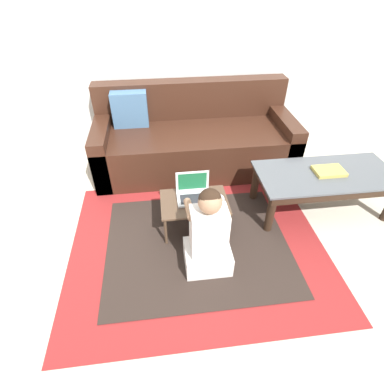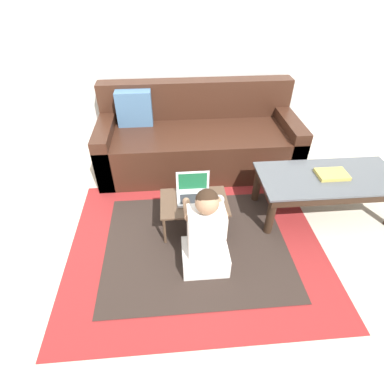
{
  "view_description": "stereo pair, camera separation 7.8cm",
  "coord_description": "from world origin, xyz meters",
  "px_view_note": "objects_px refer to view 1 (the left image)",
  "views": [
    {
      "loc": [
        -0.22,
        -1.8,
        1.89
      ],
      "look_at": [
        0.01,
        0.1,
        0.35
      ],
      "focal_mm": 28.0,
      "sensor_mm": 36.0,
      "label": 1
    },
    {
      "loc": [
        -0.14,
        -1.81,
        1.89
      ],
      "look_at": [
        0.01,
        0.1,
        0.35
      ],
      "focal_mm": 28.0,
      "sensor_mm": 36.0,
      "label": 2
    }
  ],
  "objects_px": {
    "coffee_table": "(325,179)",
    "person_seated": "(208,236)",
    "couch": "(193,140)",
    "computer_mouse": "(220,198)",
    "book_on_table": "(329,171)",
    "laptop_desk": "(194,204)",
    "laptop": "(193,194)"
  },
  "relations": [
    {
      "from": "coffee_table",
      "to": "person_seated",
      "type": "relative_size",
      "value": 1.66
    },
    {
      "from": "couch",
      "to": "computer_mouse",
      "type": "bearing_deg",
      "value": -84.91
    },
    {
      "from": "couch",
      "to": "book_on_table",
      "type": "relative_size",
      "value": 8.03
    },
    {
      "from": "laptop_desk",
      "to": "coffee_table",
      "type": "bearing_deg",
      "value": 5.23
    },
    {
      "from": "book_on_table",
      "to": "couch",
      "type": "bearing_deg",
      "value": 139.83
    },
    {
      "from": "coffee_table",
      "to": "laptop",
      "type": "relative_size",
      "value": 4.36
    },
    {
      "from": "coffee_table",
      "to": "person_seated",
      "type": "distance_m",
      "value": 1.24
    },
    {
      "from": "computer_mouse",
      "to": "person_seated",
      "type": "distance_m",
      "value": 0.43
    },
    {
      "from": "laptop",
      "to": "person_seated",
      "type": "xyz_separation_m",
      "value": [
        0.05,
        -0.46,
        -0.02
      ]
    },
    {
      "from": "computer_mouse",
      "to": "book_on_table",
      "type": "distance_m",
      "value": 0.99
    },
    {
      "from": "computer_mouse",
      "to": "couch",
      "type": "bearing_deg",
      "value": 95.09
    },
    {
      "from": "couch",
      "to": "laptop_desk",
      "type": "height_order",
      "value": "couch"
    },
    {
      "from": "computer_mouse",
      "to": "book_on_table",
      "type": "relative_size",
      "value": 0.41
    },
    {
      "from": "laptop",
      "to": "book_on_table",
      "type": "distance_m",
      "value": 1.19
    },
    {
      "from": "coffee_table",
      "to": "laptop_desk",
      "type": "distance_m",
      "value": 1.18
    },
    {
      "from": "couch",
      "to": "laptop",
      "type": "distance_m",
      "value": 0.97
    },
    {
      "from": "couch",
      "to": "book_on_table",
      "type": "bearing_deg",
      "value": -40.17
    },
    {
      "from": "person_seated",
      "to": "coffee_table",
      "type": "bearing_deg",
      "value": 24.7
    },
    {
      "from": "laptop_desk",
      "to": "laptop",
      "type": "bearing_deg",
      "value": 90.97
    },
    {
      "from": "laptop",
      "to": "book_on_table",
      "type": "xyz_separation_m",
      "value": [
        1.19,
        0.06,
        0.09
      ]
    },
    {
      "from": "laptop_desk",
      "to": "laptop",
      "type": "distance_m",
      "value": 0.09
    },
    {
      "from": "couch",
      "to": "laptop",
      "type": "relative_size",
      "value": 7.51
    },
    {
      "from": "couch",
      "to": "person_seated",
      "type": "bearing_deg",
      "value": -92.98
    },
    {
      "from": "laptop_desk",
      "to": "couch",
      "type": "bearing_deg",
      "value": 83.24
    },
    {
      "from": "book_on_table",
      "to": "laptop_desk",
      "type": "bearing_deg",
      "value": -174.5
    },
    {
      "from": "laptop",
      "to": "computer_mouse",
      "type": "distance_m",
      "value": 0.22
    },
    {
      "from": "laptop",
      "to": "book_on_table",
      "type": "bearing_deg",
      "value": 3.04
    },
    {
      "from": "laptop_desk",
      "to": "computer_mouse",
      "type": "xyz_separation_m",
      "value": [
        0.21,
        -0.01,
        0.05
      ]
    },
    {
      "from": "couch",
      "to": "computer_mouse",
      "type": "xyz_separation_m",
      "value": [
        0.09,
        -1.03,
        0.02
      ]
    },
    {
      "from": "laptop",
      "to": "book_on_table",
      "type": "relative_size",
      "value": 1.07
    },
    {
      "from": "computer_mouse",
      "to": "laptop",
      "type": "bearing_deg",
      "value": 163.04
    },
    {
      "from": "couch",
      "to": "laptop",
      "type": "height_order",
      "value": "couch"
    }
  ]
}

